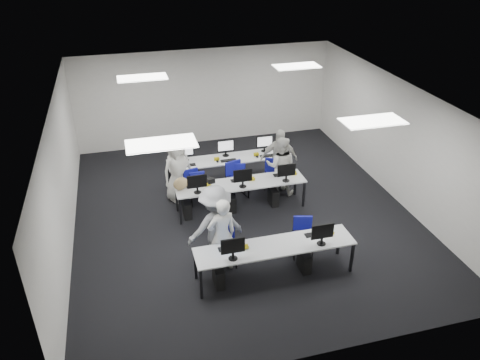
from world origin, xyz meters
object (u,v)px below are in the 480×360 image
object	(u,v)px
desk_front	(275,248)
chair_0	(227,253)
student_0	(222,236)
student_3	(279,159)
student_1	(281,166)
chair_6	(238,180)
photographer	(216,226)
chair_1	(302,244)
student_2	(178,170)
desk_mid	(241,185)
chair_5	(196,189)
chair_7	(273,177)
chair_3	(237,186)
chair_4	(280,182)
chair_2	(195,192)

from	to	relation	value
desk_front	chair_0	bearing A→B (deg)	143.34
student_0	student_3	size ratio (longest dim) A/B	1.00
chair_0	student_1	size ratio (longest dim) A/B	0.52
chair_6	photographer	size ratio (longest dim) A/B	0.48
chair_6	chair_1	bearing A→B (deg)	-63.37
chair_0	student_2	bearing A→B (deg)	108.58
desk_mid	chair_5	xyz separation A→B (m)	(-0.97, 0.81, -0.42)
student_1	chair_6	bearing A→B (deg)	1.16
desk_mid	chair_1	distance (m)	2.29
chair_5	chair_7	bearing A→B (deg)	-0.80
student_3	chair_6	bearing A→B (deg)	-176.82
chair_0	chair_5	world-z (taller)	chair_5
desk_front	desk_mid	distance (m)	2.60
chair_1	student_1	bearing A→B (deg)	95.77
photographer	desk_front	bearing A→B (deg)	137.05
chair_3	student_2	bearing A→B (deg)	153.50
desk_front	photographer	world-z (taller)	photographer
chair_7	chair_5	bearing A→B (deg)	-157.63
student_3	photographer	xyz separation A→B (m)	(-2.29, -2.71, 0.07)
desk_front	student_1	size ratio (longest dim) A/B	2.02
student_1	student_2	distance (m)	2.64
chair_4	chair_5	bearing A→B (deg)	177.89
desk_front	student_3	size ratio (longest dim) A/B	1.92
student_0	student_2	size ratio (longest dim) A/B	0.98
student_0	student_2	bearing A→B (deg)	-93.61
chair_3	photographer	world-z (taller)	photographer
chair_6	student_3	size ratio (longest dim) A/B	0.52
chair_1	photographer	size ratio (longest dim) A/B	0.47
chair_6	student_0	size ratio (longest dim) A/B	0.52
chair_6	desk_front	bearing A→B (deg)	-77.77
desk_front	chair_6	bearing A→B (deg)	87.29
chair_1	chair_3	distance (m)	2.81
chair_0	chair_2	bearing A→B (deg)	101.75
chair_2	student_1	size ratio (longest dim) A/B	0.54
chair_0	student_2	world-z (taller)	student_2
chair_3	chair_4	distance (m)	1.20
chair_3	student_1	size ratio (longest dim) A/B	0.59
student_0	chair_0	bearing A→B (deg)	-139.36
chair_0	chair_3	bearing A→B (deg)	78.03
student_3	photographer	size ratio (longest dim) A/B	0.92
chair_1	chair_6	size ratio (longest dim) A/B	0.99
desk_front	chair_2	distance (m)	3.43
chair_0	chair_1	bearing A→B (deg)	2.67
chair_5	chair_4	bearing A→B (deg)	-6.71
chair_6	student_0	xyz separation A→B (m)	(-1.14, -3.10, 0.56)
desk_front	chair_1	world-z (taller)	chair_1
chair_6	desk_mid	bearing A→B (deg)	-85.09
desk_front	chair_2	bearing A→B (deg)	107.88
desk_front	chair_6	distance (m)	3.58
chair_7	student_3	xyz separation A→B (m)	(0.12, -0.04, 0.53)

